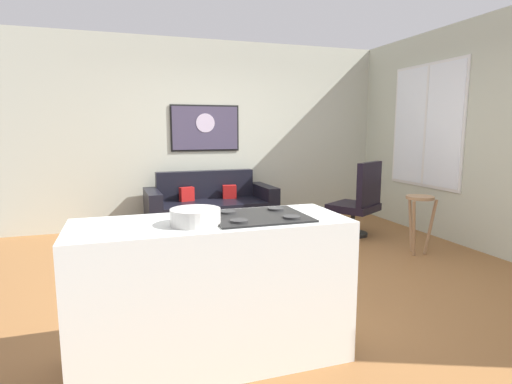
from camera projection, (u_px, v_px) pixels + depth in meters
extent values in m
cube|color=#905E33|center=(276.00, 272.00, 4.34)|extent=(6.40, 6.40, 0.04)
cube|color=beige|center=(221.00, 134.00, 6.40)|extent=(6.40, 0.05, 2.80)
cube|color=beige|center=(461.00, 135.00, 5.21)|extent=(0.05, 6.40, 2.80)
cube|color=black|center=(211.00, 216.00, 5.95)|extent=(1.49, 0.88, 0.44)
cube|color=black|center=(205.00, 184.00, 6.19)|extent=(1.47, 0.21, 0.41)
cube|color=black|center=(153.00, 214.00, 5.65)|extent=(0.21, 0.83, 0.64)
cube|color=black|center=(264.00, 206.00, 6.21)|extent=(0.21, 0.83, 0.64)
cube|color=#A31614|center=(187.00, 194.00, 5.92)|extent=(0.22, 0.15, 0.20)
cube|color=#A31614|center=(229.00, 192.00, 6.14)|extent=(0.21, 0.13, 0.20)
cube|color=silver|center=(237.00, 216.00, 5.05)|extent=(0.97, 0.58, 0.02)
cylinder|color=#232326|center=(206.00, 241.00, 4.71)|extent=(0.03, 0.03, 0.40)
cylinder|color=#232326|center=(277.00, 235.00, 4.98)|extent=(0.03, 0.03, 0.40)
cylinder|color=#232326|center=(198.00, 231.00, 5.17)|extent=(0.03, 0.03, 0.40)
cylinder|color=#232326|center=(263.00, 226.00, 5.44)|extent=(0.03, 0.03, 0.40)
cylinder|color=black|center=(352.00, 234.00, 5.76)|extent=(0.41, 0.41, 0.04)
cylinder|color=black|center=(353.00, 219.00, 5.73)|extent=(0.06, 0.06, 0.37)
cube|color=black|center=(353.00, 207.00, 5.70)|extent=(0.80, 0.79, 0.10)
cube|color=black|center=(369.00, 184.00, 5.51)|extent=(0.55, 0.38, 0.59)
cylinder|color=#9F7852|center=(420.00, 197.00, 4.80)|extent=(0.32, 0.32, 0.03)
cylinder|color=#9F7852|center=(411.00, 224.00, 4.98)|extent=(0.04, 0.13, 0.66)
cylinder|color=#9F7852|center=(414.00, 229.00, 4.75)|extent=(0.13, 0.10, 0.66)
cylinder|color=#9F7852|center=(430.00, 227.00, 4.82)|extent=(0.13, 0.10, 0.66)
cube|color=white|center=(213.00, 291.00, 2.61)|extent=(1.70, 0.64, 0.92)
cube|color=black|center=(259.00, 216.00, 2.63)|extent=(0.60, 0.52, 0.01)
cylinder|color=#2D2D2D|center=(239.00, 221.00, 2.44)|extent=(0.11, 0.11, 0.01)
cylinder|color=#2D2D2D|center=(292.00, 217.00, 2.55)|extent=(0.11, 0.11, 0.01)
cylinder|color=#2D2D2D|center=(227.00, 212.00, 2.71)|extent=(0.11, 0.11, 0.01)
cylinder|color=#2D2D2D|center=(276.00, 209.00, 2.81)|extent=(0.11, 0.11, 0.01)
cylinder|color=silver|center=(196.00, 223.00, 2.42)|extent=(0.16, 0.16, 0.01)
cylinder|color=silver|center=(195.00, 217.00, 2.42)|extent=(0.30, 0.30, 0.10)
cube|color=black|center=(205.00, 128.00, 6.27)|extent=(1.05, 0.01, 0.70)
cube|color=#453D55|center=(205.00, 128.00, 6.26)|extent=(1.00, 0.02, 0.65)
cylinder|color=silver|center=(205.00, 123.00, 6.24)|extent=(0.29, 0.01, 0.29)
cube|color=silver|center=(426.00, 126.00, 5.75)|extent=(0.02, 1.39, 1.71)
cube|color=white|center=(426.00, 126.00, 5.74)|extent=(0.01, 1.31, 1.63)
cube|color=silver|center=(425.00, 126.00, 5.74)|extent=(0.01, 0.04, 1.63)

